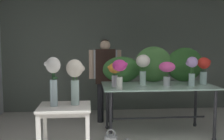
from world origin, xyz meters
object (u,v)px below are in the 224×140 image
at_px(display_table_glass, 158,93).
at_px(vase_magenta_freesia, 120,70).
at_px(vase_fuchsia_tulips, 167,70).
at_px(vase_sunset_ranunculus, 115,72).
at_px(vase_white_roses_tall, 53,76).
at_px(florist, 105,71).
at_px(vase_cream_lisianthus_tall, 75,76).
at_px(vase_scarlet_roses, 204,68).
at_px(side_table_white, 65,114).
at_px(vase_ivory_hydrangea, 143,65).
at_px(vase_lilac_carnations, 192,68).

xyz_separation_m(display_table_glass, vase_magenta_freesia, (-0.69, -0.39, 0.43)).
relative_size(vase_fuchsia_tulips, vase_sunset_ranunculus, 1.03).
bearing_deg(vase_white_roses_tall, florist, 64.26).
xyz_separation_m(vase_white_roses_tall, vase_cream_lisianthus_tall, (0.28, 0.06, -0.01)).
bearing_deg(vase_cream_lisianthus_tall, vase_white_roses_tall, -168.18).
bearing_deg(vase_scarlet_roses, vase_cream_lisianthus_tall, -159.97).
distance_m(display_table_glass, vase_white_roses_tall, 1.85).
xyz_separation_m(side_table_white, florist, (0.64, 1.61, 0.38)).
bearing_deg(vase_ivory_hydrangea, vase_cream_lisianthus_tall, -142.95).
bearing_deg(display_table_glass, vase_magenta_freesia, -150.48).
xyz_separation_m(vase_magenta_freesia, vase_scarlet_roses, (1.48, 0.40, -0.02)).
bearing_deg(vase_ivory_hydrangea, side_table_white, -144.38).
xyz_separation_m(display_table_glass, side_table_white, (-1.47, -0.82, -0.10)).
distance_m(display_table_glass, vase_sunset_ranunculus, 0.83).
bearing_deg(vase_lilac_carnations, vase_cream_lisianthus_tall, -161.27).
relative_size(vase_magenta_freesia, vase_white_roses_tall, 0.71).
height_order(vase_ivory_hydrangea, vase_lilac_carnations, vase_ivory_hydrangea).
xyz_separation_m(display_table_glass, vase_fuchsia_tulips, (0.12, -0.11, 0.40)).
bearing_deg(vase_fuchsia_tulips, vase_ivory_hydrangea, 155.10).
bearing_deg(vase_lilac_carnations, vase_magenta_freesia, -167.96).
height_order(display_table_glass, vase_ivory_hydrangea, vase_ivory_hydrangea).
bearing_deg(side_table_white, vase_white_roses_tall, -179.85).
relative_size(vase_lilac_carnations, vase_cream_lisianthus_tall, 0.78).
bearing_deg(vase_fuchsia_tulips, vase_scarlet_roses, 9.97).
bearing_deg(vase_lilac_carnations, vase_scarlet_roses, 28.35).
bearing_deg(vase_ivory_hydrangea, display_table_glass, -14.18).
xyz_separation_m(vase_ivory_hydrangea, vase_magenta_freesia, (-0.45, -0.45, -0.03)).
distance_m(display_table_glass, side_table_white, 1.68).
bearing_deg(display_table_glass, vase_sunset_ranunculus, -170.86).
relative_size(florist, vase_white_roses_tall, 2.52).
bearing_deg(side_table_white, vase_sunset_ranunculus, 43.64).
bearing_deg(display_table_glass, vase_ivory_hydrangea, 165.82).
xyz_separation_m(vase_ivory_hydrangea, vase_lilac_carnations, (0.76, -0.19, -0.04)).
xyz_separation_m(florist, vase_sunset_ranunculus, (0.09, -0.91, 0.09)).
relative_size(display_table_glass, vase_lilac_carnations, 3.88).
relative_size(vase_magenta_freesia, vase_sunset_ranunculus, 1.18).
bearing_deg(display_table_glass, vase_fuchsia_tulips, -41.95).
height_order(side_table_white, vase_fuchsia_tulips, vase_fuchsia_tulips).
height_order(display_table_glass, vase_cream_lisianthus_tall, vase_cream_lisianthus_tall).
relative_size(vase_sunset_ranunculus, vase_white_roses_tall, 0.60).
distance_m(side_table_white, vase_magenta_freesia, 1.03).
relative_size(vase_white_roses_tall, vase_cream_lisianthus_tall, 1.06).
height_order(vase_ivory_hydrangea, vase_magenta_freesia, vase_ivory_hydrangea).
distance_m(florist, vase_scarlet_roses, 1.80).
distance_m(vase_ivory_hydrangea, vase_cream_lisianthus_tall, 1.37).
distance_m(vase_sunset_ranunculus, vase_cream_lisianthus_tall, 0.88).
height_order(vase_white_roses_tall, vase_cream_lisianthus_tall, vase_white_roses_tall).
xyz_separation_m(florist, vase_lilac_carnations, (1.35, -0.92, 0.14)).
height_order(vase_scarlet_roses, vase_white_roses_tall, vase_white_roses_tall).
xyz_separation_m(vase_ivory_hydrangea, vase_cream_lisianthus_tall, (-1.09, -0.82, -0.07)).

